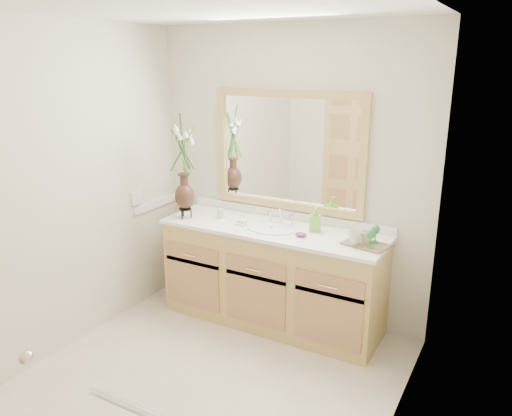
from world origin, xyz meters
The scene contains 22 objects.
floor centered at (0.00, 0.00, 0.00)m, with size 2.60×2.60×0.00m, color beige.
ceiling centered at (0.00, 0.00, 2.40)m, with size 2.40×2.60×0.02m, color white.
wall_back centered at (0.00, 1.30, 1.20)m, with size 2.40×0.02×2.40m, color beige.
wall_front centered at (0.00, -1.30, 1.20)m, with size 2.40×0.02×2.40m, color beige.
wall_left centered at (-1.20, 0.00, 1.20)m, with size 0.02×2.60×2.40m, color beige.
wall_right centered at (1.20, 0.00, 1.20)m, with size 0.02×2.60×2.40m, color beige.
vanity centered at (0.00, 1.01, 0.40)m, with size 1.80×0.55×0.80m.
counter centered at (0.00, 1.01, 0.82)m, with size 1.84×0.57×0.03m, color white.
sink centered at (0.00, 1.00, 0.78)m, with size 0.38×0.34×0.23m.
mirror centered at (0.00, 1.28, 1.41)m, with size 1.32×0.04×0.97m.
switch_plate centered at (-1.19, 0.76, 0.98)m, with size 0.02×0.12×0.12m, color white.
grab_bar centered at (0.70, -1.27, 0.95)m, with size 0.03×0.03×0.55m, color silver.
flower_vase centered at (-0.77, 0.89, 1.37)m, with size 0.19×0.19×0.79m.
tumbler centered at (-0.50, 1.02, 0.87)m, with size 0.06×0.06×0.08m, color beige.
soap_dish centered at (-0.25, 0.97, 0.84)m, with size 0.11×0.11×0.04m.
soap_bottle centered at (0.33, 1.11, 0.92)m, with size 0.08×0.08×0.17m, color #76D131.
purple_dish centered at (0.28, 0.94, 0.85)m, with size 0.09×0.07×0.03m, color #55246C.
tray centered at (0.77, 0.99, 0.84)m, with size 0.31×0.21×0.02m, color brown.
mug_left centered at (0.70, 0.94, 0.90)m, with size 0.10×0.09×0.10m, color beige.
mug_right centered at (0.76, 1.01, 0.89)m, with size 0.09×0.08×0.09m, color beige.
goblet_front centered at (0.82, 0.93, 0.94)m, with size 0.06×0.06×0.14m.
goblet_back centered at (0.82, 1.05, 0.94)m, with size 0.06×0.06×0.13m.
Camera 1 is at (1.72, -2.34, 2.12)m, focal length 35.00 mm.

